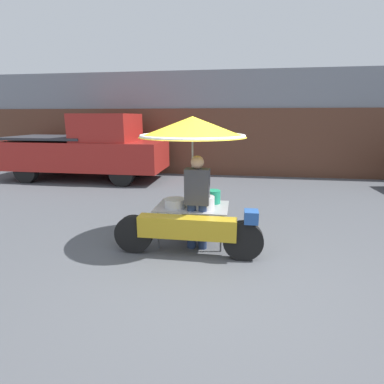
% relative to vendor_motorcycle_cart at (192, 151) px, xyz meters
% --- Properties ---
extents(ground_plane, '(36.00, 36.00, 0.00)m').
position_rel_vendor_motorcycle_cart_xyz_m(ground_plane, '(0.40, -0.97, -1.55)').
color(ground_plane, '#4C4F54').
extents(shopfront_building, '(28.00, 2.06, 3.64)m').
position_rel_vendor_motorcycle_cart_xyz_m(shopfront_building, '(0.40, 7.22, 0.26)').
color(shopfront_building, gray).
rests_on(shopfront_building, ground).
extents(vendor_motorcycle_cart, '(2.28, 1.70, 2.08)m').
position_rel_vendor_motorcycle_cart_xyz_m(vendor_motorcycle_cart, '(0.00, 0.00, 0.00)').
color(vendor_motorcycle_cart, black).
rests_on(vendor_motorcycle_cart, ground).
extents(vendor_person, '(0.38, 0.22, 1.51)m').
position_rel_vendor_motorcycle_cart_xyz_m(vendor_person, '(0.10, -0.17, -0.71)').
color(vendor_person, navy).
rests_on(vendor_person, ground).
extents(pickup_truck, '(5.40, 1.94, 2.17)m').
position_rel_vendor_motorcycle_cart_xyz_m(pickup_truck, '(-4.25, 4.74, -0.52)').
color(pickup_truck, black).
rests_on(pickup_truck, ground).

